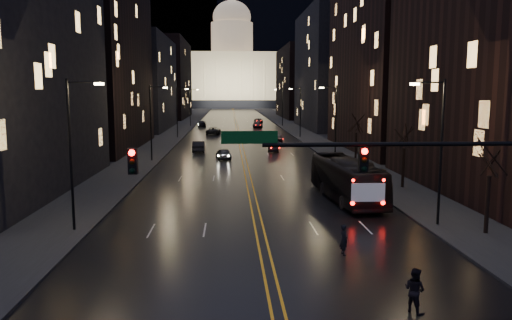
{
  "coord_description": "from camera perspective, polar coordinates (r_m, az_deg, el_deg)",
  "views": [
    {
      "loc": [
        -1.78,
        -19.24,
        8.26
      ],
      "look_at": [
        -0.19,
        10.26,
        4.2
      ],
      "focal_mm": 35.0,
      "sensor_mm": 36.0,
      "label": 1
    }
  ],
  "objects": [
    {
      "name": "building_right_tall",
      "position": [
        73.67,
        15.58,
        15.93
      ],
      "size": [
        12.0,
        30.0,
        38.0
      ],
      "primitive_type": "cube",
      "color": "black",
      "rests_on": "ground"
    },
    {
      "name": "tree_right_near",
      "position": [
        31.21,
        25.21,
        0.21
      ],
      "size": [
        2.4,
        2.4,
        6.65
      ],
      "color": "black",
      "rests_on": "ground"
    },
    {
      "name": "pedestrian_a",
      "position": [
        26.01,
        10.0,
        -8.96
      ],
      "size": [
        0.48,
        0.64,
        1.6
      ],
      "primitive_type": "imported",
      "rotation": [
        0.0,
        0.0,
        1.74
      ],
      "color": "black",
      "rests_on": "ground"
    },
    {
      "name": "oncoming_car_b",
      "position": [
        69.14,
        -6.56,
        1.55
      ],
      "size": [
        1.72,
        4.66,
        1.52
      ],
      "primitive_type": "imported",
      "rotation": [
        0.0,
        0.0,
        3.16
      ],
      "color": "black",
      "rests_on": "ground"
    },
    {
      "name": "receding_car_c",
      "position": [
        114.1,
        0.17,
        4.04
      ],
      "size": [
        2.15,
        5.0,
        1.43
      ],
      "primitive_type": "imported",
      "rotation": [
        0.0,
        0.0,
        0.03
      ],
      "color": "black",
      "rests_on": "ground"
    },
    {
      "name": "streetlamp_left_near",
      "position": [
        30.76,
        -20.14,
        1.42
      ],
      "size": [
        2.13,
        0.25,
        9.0
      ],
      "color": "black",
      "rests_on": "ground"
    },
    {
      "name": "sidewalk_left",
      "position": [
        149.96,
        -7.77,
        4.63
      ],
      "size": [
        8.0,
        320.0,
        0.16
      ],
      "primitive_type": "cube",
      "color": "black",
      "rests_on": "ground"
    },
    {
      "name": "ground",
      "position": [
        21.01,
        2.1,
        -15.33
      ],
      "size": [
        900.0,
        900.0,
        0.0
      ],
      "primitive_type": "plane",
      "color": "black",
      "rests_on": "ground"
    },
    {
      "name": "traffic_signal",
      "position": [
        20.95,
        18.49,
        -1.25
      ],
      "size": [
        17.29,
        0.45,
        7.0
      ],
      "color": "black",
      "rests_on": "ground"
    },
    {
      "name": "building_left_mid",
      "position": [
        75.93,
        -18.12,
        11.78
      ],
      "size": [
        12.0,
        30.0,
        28.0
      ],
      "primitive_type": "cube",
      "color": "black",
      "rests_on": "ground"
    },
    {
      "name": "building_left_dist",
      "position": [
        160.44,
        -10.08,
        9.05
      ],
      "size": [
        12.0,
        40.0,
        24.0
      ],
      "primitive_type": "cube",
      "color": "black",
      "rests_on": "ground"
    },
    {
      "name": "streetlamp_right_mid",
      "position": [
        60.64,
        8.94,
        4.73
      ],
      "size": [
        2.13,
        0.25,
        9.0
      ],
      "color": "black",
      "rests_on": "ground"
    },
    {
      "name": "streetlamp_left_dist",
      "position": [
        119.62,
        -7.45,
        6.24
      ],
      "size": [
        2.13,
        0.25,
        9.0
      ],
      "color": "black",
      "rests_on": "ground"
    },
    {
      "name": "mountain_ridge",
      "position": [
        405.41,
        2.98,
        15.87
      ],
      "size": [
        520.0,
        60.0,
        130.0
      ],
      "primitive_type": "cube",
      "color": "black",
      "rests_on": "ground"
    },
    {
      "name": "streetlamp_right_near",
      "position": [
        31.99,
        20.13,
        1.65
      ],
      "size": [
        2.13,
        0.25,
        9.0
      ],
      "color": "black",
      "rests_on": "ground"
    },
    {
      "name": "tree_right_mid",
      "position": [
        43.96,
        16.6,
        2.63
      ],
      "size": [
        2.4,
        2.4,
        6.65
      ],
      "color": "black",
      "rests_on": "ground"
    },
    {
      "name": "road",
      "position": [
        149.47,
        -2.4,
        4.66
      ],
      "size": [
        20.0,
        320.0,
        0.02
      ],
      "primitive_type": "cube",
      "color": "black",
      "rests_on": "ground"
    },
    {
      "name": "receding_car_a",
      "position": [
        69.07,
        2.05,
        1.53
      ],
      "size": [
        1.97,
        4.35,
        1.39
      ],
      "primitive_type": "imported",
      "rotation": [
        0.0,
        0.0,
        -0.12
      ],
      "color": "black",
      "rests_on": "ground"
    },
    {
      "name": "streetlamp_left_mid",
      "position": [
        60.01,
        -11.77,
        4.63
      ],
      "size": [
        2.13,
        0.25,
        9.0
      ],
      "color": "black",
      "rests_on": "ground"
    },
    {
      "name": "pedestrian_b",
      "position": [
        20.24,
        17.68,
        -13.99
      ],
      "size": [
        0.87,
        0.95,
        1.73
      ],
      "primitive_type": "imported",
      "rotation": [
        0.0,
        0.0,
        2.2
      ],
      "color": "black",
      "rests_on": "ground"
    },
    {
      "name": "sidewalk_right",
      "position": [
        150.29,
        2.96,
        4.7
      ],
      "size": [
        8.0,
        320.0,
        0.16
      ],
      "primitive_type": "cube",
      "color": "black",
      "rests_on": "ground"
    },
    {
      "name": "oncoming_car_a",
      "position": [
        61.32,
        -3.73,
        0.72
      ],
      "size": [
        2.15,
        4.21,
        1.37
      ],
      "primitive_type": "imported",
      "rotation": [
        0.0,
        0.0,
        3.28
      ],
      "color": "black",
      "rests_on": "ground"
    },
    {
      "name": "building_right_mid",
      "position": [
        113.64,
        8.62,
        10.13
      ],
      "size": [
        12.0,
        34.0,
        26.0
      ],
      "primitive_type": "cube",
      "color": "black",
      "rests_on": "ground"
    },
    {
      "name": "center_line",
      "position": [
        149.47,
        -2.4,
        4.66
      ],
      "size": [
        0.62,
        320.0,
        0.01
      ],
      "primitive_type": "cube",
      "color": "orange",
      "rests_on": "road"
    },
    {
      "name": "tree_right_far",
      "position": [
        59.23,
        11.41,
        4.06
      ],
      "size": [
        2.4,
        2.4,
        6.65
      ],
      "color": "black",
      "rests_on": "ground"
    },
    {
      "name": "receding_car_b",
      "position": [
        82.27,
        2.56,
        2.51
      ],
      "size": [
        1.93,
        3.9,
        1.28
      ],
      "primitive_type": "imported",
      "rotation": [
        0.0,
        0.0,
        -0.11
      ],
      "color": "black",
      "rests_on": "ground"
    },
    {
      "name": "streetlamp_left_far",
      "position": [
        89.75,
        -8.9,
        5.71
      ],
      "size": [
        2.13,
        0.25,
        9.0
      ],
      "color": "black",
      "rests_on": "ground"
    },
    {
      "name": "building_left_far",
      "position": [
        112.9,
        -13.03,
        8.51
      ],
      "size": [
        12.0,
        34.0,
        20.0
      ],
      "primitive_type": "cube",
      "color": "black",
      "rests_on": "ground"
    },
    {
      "name": "capitol",
      "position": [
        269.39,
        -2.74,
        9.71
      ],
      "size": [
        90.0,
        50.0,
        58.5
      ],
      "color": "black",
      "rests_on": "ground"
    },
    {
      "name": "streetlamp_right_dist",
      "position": [
        119.94,
        2.97,
        6.3
      ],
      "size": [
        2.13,
        0.25,
        9.0
      ],
      "color": "black",
      "rests_on": "ground"
    },
    {
      "name": "oncoming_car_d",
      "position": [
        119.23,
        -6.23,
        4.15
      ],
      "size": [
        2.38,
        5.04,
        1.42
      ],
      "primitive_type": "imported",
      "rotation": [
        0.0,
        0.0,
        3.22
      ],
      "color": "black",
      "rests_on": "ground"
    },
    {
      "name": "streetlamp_right_far",
      "position": [
        90.18,
        4.98,
        5.78
      ],
      "size": [
        2.13,
        0.25,
        9.0
      ],
      "color": "black",
      "rests_on": "ground"
    },
    {
      "name": "oncoming_car_c",
      "position": [
        96.9,
        -4.88,
        3.35
      ],
      "size": [
        2.93,
        5.48,
        1.46
      ],
      "primitive_type": "imported",
      "rotation": [
        0.0,
        0.0,
        3.04
      ],
      "color": "black",
      "rests_on": "ground"
    },
    {
      "name": "receding_car_d",
      "position": [
        132.07,
        0.27,
        4.52
      ],
      "size": [
        2.18,
        4.59,
        1.27
      ],
      "primitive_type": "imported",
      "rotation": [
        0.0,
        0.0,
        0.02
      ],
      "color": "black",
      "rests_on": "ground"
    },
    {
      "name": "building_right_dist",
      "position": [
        160.88,
        5.12,
        8.77
      ],
      "size": [
        12.0,
        40.0,
        22.0
      ],
      "primitive_type": "cube",
      "color": "black",
      "rests_on": "ground"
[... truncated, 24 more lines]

